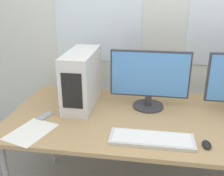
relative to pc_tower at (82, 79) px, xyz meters
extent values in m
cube|color=silver|center=(0.59, 0.46, 0.37)|extent=(8.00, 0.06, 2.70)
cube|color=tan|center=(0.59, -0.14, -0.22)|extent=(2.09, 0.95, 0.03)
cylinder|color=#99999E|center=(-0.38, 0.25, -0.60)|extent=(0.04, 0.04, 0.75)
cube|color=silver|center=(0.00, 0.00, 0.00)|extent=(0.20, 0.49, 0.41)
cube|color=black|center=(0.00, -0.25, 0.00)|extent=(0.14, 0.00, 0.24)
cylinder|color=#333338|center=(0.49, 0.02, -0.20)|extent=(0.23, 0.23, 0.02)
cylinder|color=#333338|center=(0.49, 0.02, -0.14)|extent=(0.05, 0.05, 0.09)
cube|color=#333338|center=(0.49, 0.02, 0.06)|extent=(0.56, 0.03, 0.34)
cube|color=#4C8CD8|center=(0.49, 0.00, 0.06)|extent=(0.54, 0.00, 0.31)
cube|color=silver|center=(0.53, -0.44, -0.19)|extent=(0.49, 0.17, 0.02)
cube|color=white|center=(0.53, -0.44, -0.18)|extent=(0.45, 0.14, 0.00)
ellipsoid|color=black|center=(0.83, -0.45, -0.19)|extent=(0.05, 0.09, 0.02)
cube|color=#99999E|center=(-0.20, -0.24, -0.20)|extent=(0.10, 0.14, 0.01)
cube|color=white|center=(-0.21, -0.45, -0.20)|extent=(0.29, 0.34, 0.00)
camera|label=1|loc=(0.50, -1.76, 0.64)|focal=42.00mm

